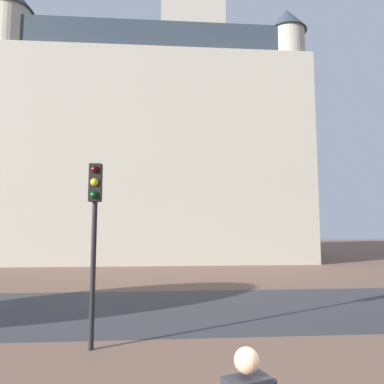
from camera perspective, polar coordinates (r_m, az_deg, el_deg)
The scene contains 4 objects.
ground_plane at distance 13.12m, azimuth 0.58°, elevation -17.98°, with size 120.00×120.00×0.00m, color brown.
street_asphalt_strip at distance 12.37m, azimuth 0.89°, elevation -18.71°, with size 120.00×6.41×0.00m, color #38383D.
landmark_building at distance 32.66m, azimuth -5.39°, elevation 7.61°, with size 25.11×14.83×34.39m.
traffic_light_pole at distance 8.38m, azimuth -15.91°, elevation -4.04°, with size 0.28×0.34×4.26m.
Camera 1 is at (-1.06, -2.78, 2.77)m, focal length 32.11 mm.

